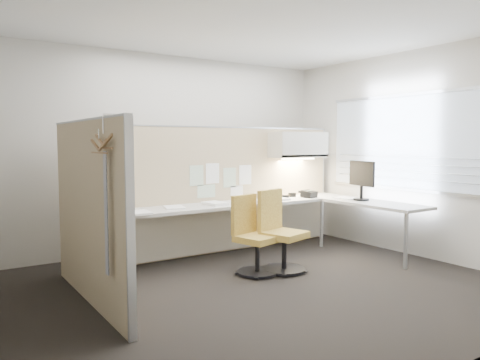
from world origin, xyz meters
TOP-DOWN VIEW (x-y plane):
  - floor at (0.00, 0.00)m, footprint 5.50×4.50m
  - ceiling at (0.00, 0.00)m, footprint 5.50×4.50m
  - wall_back at (0.00, 2.25)m, footprint 5.50×0.02m
  - wall_front at (0.00, -2.25)m, footprint 5.50×0.02m
  - wall_right at (2.75, 0.00)m, footprint 0.02×4.50m
  - window_pane at (2.73, 0.00)m, footprint 0.01×2.80m
  - partition_back at (0.55, 1.60)m, footprint 4.10×0.06m
  - partition_left at (-1.50, 0.50)m, footprint 0.06×2.20m
  - desk at (0.93, 1.13)m, footprint 4.00×2.07m
  - overhead_bin at (1.90, 1.39)m, footprint 0.90×0.36m
  - task_light_strip at (1.90, 1.39)m, footprint 0.60×0.06m
  - pinned_papers at (0.63, 1.57)m, footprint 1.01×0.00m
  - poster at (-1.05, 1.57)m, footprint 0.28×0.00m
  - chair_left at (0.38, 0.43)m, footprint 0.52×0.54m
  - chair_right at (0.71, 0.35)m, footprint 0.55×0.57m
  - monitor at (2.30, 0.49)m, footprint 0.22×0.52m
  - phone at (1.92, 1.17)m, footprint 0.25×0.24m
  - stapler at (1.54, 1.27)m, footprint 0.14×0.04m
  - tape_dispenser at (1.78, 1.38)m, footprint 0.11×0.08m
  - coat_hook at (-1.58, -0.22)m, footprint 0.18×0.44m
  - paper_stack_0 at (-1.01, 1.24)m, footprint 0.24×0.31m
  - paper_stack_1 at (-0.24, 1.25)m, footprint 0.30×0.35m
  - paper_stack_2 at (0.34, 1.23)m, footprint 0.27×0.33m
  - paper_stack_3 at (1.01, 1.28)m, footprint 0.28×0.34m
  - paper_stack_4 at (1.39, 1.23)m, footprint 0.24×0.30m
  - paper_stack_5 at (2.26, 0.75)m, footprint 0.25×0.32m
  - paper_stack_6 at (-0.77, 1.06)m, footprint 0.25×0.32m

SIDE VIEW (x-z plane):
  - floor at x=0.00m, z-range -0.01..0.00m
  - chair_left at x=0.38m, z-range -0.03..0.88m
  - chair_right at x=0.71m, z-range -0.03..0.93m
  - desk at x=0.93m, z-range 0.24..0.97m
  - paper_stack_3 at x=1.01m, z-range 0.73..0.74m
  - paper_stack_5 at x=2.26m, z-range 0.73..0.75m
  - paper_stack_1 at x=-0.24m, z-range 0.73..0.75m
  - paper_stack_6 at x=-0.77m, z-range 0.73..0.76m
  - paper_stack_4 at x=1.39m, z-range 0.73..0.76m
  - paper_stack_0 at x=-1.01m, z-range 0.73..0.76m
  - paper_stack_2 at x=0.34m, z-range 0.73..0.77m
  - stapler at x=1.54m, z-range 0.73..0.78m
  - tape_dispenser at x=1.78m, z-range 0.73..0.79m
  - phone at x=1.92m, z-range 0.72..0.84m
  - partition_back at x=0.55m, z-range 0.00..1.75m
  - partition_left at x=-1.50m, z-range 0.00..1.75m
  - pinned_papers at x=0.63m, z-range 0.80..1.27m
  - monitor at x=2.30m, z-range 0.77..1.33m
  - task_light_strip at x=1.90m, z-range 1.29..1.31m
  - wall_back at x=0.00m, z-range 0.00..2.80m
  - wall_front at x=0.00m, z-range 0.00..2.80m
  - wall_right at x=2.75m, z-range 0.00..2.80m
  - poster at x=-1.05m, z-range 1.24..1.59m
  - coat_hook at x=-1.58m, z-range 0.76..2.08m
  - overhead_bin at x=1.90m, z-range 1.32..1.70m
  - window_pane at x=2.73m, z-range 0.90..2.20m
  - ceiling at x=0.00m, z-range 2.80..2.81m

